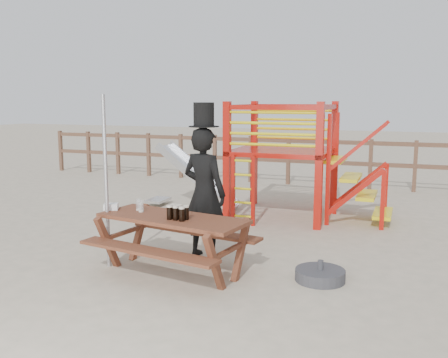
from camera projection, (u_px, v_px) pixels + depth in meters
ground at (193, 277)px, 6.04m from camera, size 60.00×60.00×0.00m
back_fence at (308, 156)px, 12.39m from camera, size 15.09×0.09×1.20m
playground_fort at (279, 158)px, 9.14m from camera, size 4.71×1.84×2.10m
picnic_table at (173, 238)px, 6.13m from camera, size 2.05×1.58×0.72m
man_with_hat at (204, 190)px, 6.67m from camera, size 0.73×0.56×2.10m
metal_pole at (106, 182)px, 6.28m from camera, size 0.05×0.05×2.20m
parasol_base at (320, 275)px, 5.93m from camera, size 0.59×0.59×0.25m
paper_bag at (111, 207)px, 6.46m from camera, size 0.22×0.20×0.08m
stout_pints at (178, 212)px, 5.93m from camera, size 0.26×0.18×0.17m
empty_glasses at (140, 206)px, 6.37m from camera, size 0.14×0.14×0.15m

